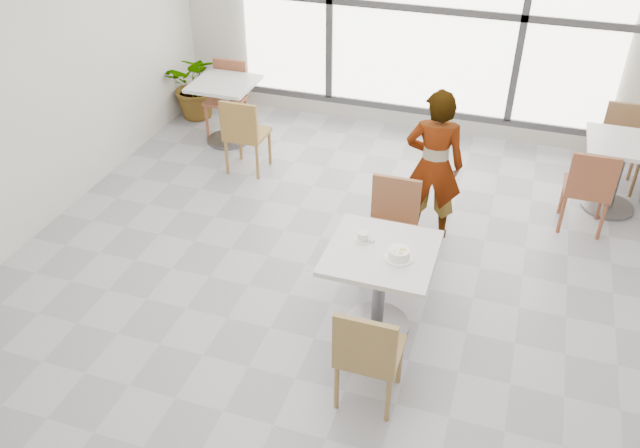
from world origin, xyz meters
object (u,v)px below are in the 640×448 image
(bg_table_left, at_px, (226,103))
(main_table, at_px, (380,275))
(bg_chair_left_far, at_px, (228,92))
(plant_left, at_px, (198,85))
(person, at_px, (434,166))
(bg_chair_right_far, at_px, (622,140))
(bg_chair_right_near, at_px, (589,186))
(bg_table_right, at_px, (619,166))
(chair_near, at_px, (368,352))
(chair_far, at_px, (392,221))
(coffee_cup, at_px, (363,237))
(oatmeal_bowl, at_px, (399,254))
(bg_chair_left_near, at_px, (244,131))

(bg_table_left, bearing_deg, main_table, -46.01)
(bg_chair_left_far, distance_m, plant_left, 0.60)
(main_table, distance_m, bg_chair_left_far, 3.85)
(bg_chair_left_far, xyz_separation_m, plant_left, (-0.54, 0.25, -0.07))
(person, relative_size, bg_table_left, 1.96)
(bg_chair_left_far, relative_size, plant_left, 1.02)
(bg_chair_right_far, bearing_deg, bg_chair_right_near, -107.46)
(main_table, bearing_deg, bg_table_right, 53.30)
(chair_near, xyz_separation_m, bg_chair_right_near, (1.41, 2.70, 0.00))
(bg_table_right, xyz_separation_m, bg_chair_right_far, (0.05, 0.56, 0.01))
(person, distance_m, bg_table_right, 1.97)
(chair_far, bearing_deg, coffee_cup, -96.72)
(person, height_order, bg_table_right, person)
(bg_table_left, height_order, bg_chair_right_near, bg_chair_right_near)
(bg_chair_left_far, bearing_deg, oatmeal_bowl, -46.85)
(oatmeal_bowl, distance_m, bg_chair_left_far, 4.00)
(bg_table_left, height_order, plant_left, plant_left)
(person, height_order, bg_chair_left_far, person)
(oatmeal_bowl, bearing_deg, bg_chair_left_far, 133.15)
(chair_far, distance_m, bg_chair_left_far, 3.26)
(bg_table_right, distance_m, bg_chair_left_near, 3.83)
(bg_table_left, relative_size, bg_chair_right_far, 0.86)
(chair_far, bearing_deg, main_table, -83.76)
(chair_far, relative_size, bg_chair_right_far, 1.00)
(bg_table_left, bearing_deg, bg_chair_left_far, 109.51)
(oatmeal_bowl, bearing_deg, bg_table_right, 56.10)
(main_table, relative_size, chair_near, 0.92)
(bg_chair_left_near, relative_size, plant_left, 1.02)
(chair_near, bearing_deg, bg_chair_left_near, -52.62)
(bg_chair_right_near, distance_m, bg_chair_right_far, 1.13)
(person, distance_m, bg_chair_right_far, 2.35)
(oatmeal_bowl, distance_m, person, 1.48)
(coffee_cup, relative_size, person, 0.11)
(bg_chair_left_near, xyz_separation_m, bg_chair_right_far, (3.85, 1.04, 0.00))
(main_table, height_order, bg_chair_right_far, bg_chair_right_far)
(chair_near, height_order, bg_table_left, chair_near)
(bg_table_left, xyz_separation_m, plant_left, (-0.64, 0.52, -0.06))
(main_table, xyz_separation_m, bg_table_left, (-2.49, 2.58, -0.04))
(oatmeal_bowl, distance_m, bg_chair_right_near, 2.43)
(bg_chair_right_near, bearing_deg, bg_table_right, -118.91)
(chair_near, height_order, plant_left, chair_near)
(bg_chair_left_near, relative_size, bg_chair_left_far, 1.00)
(main_table, distance_m, coffee_cup, 0.32)
(person, height_order, plant_left, person)
(coffee_cup, bearing_deg, chair_near, -72.52)
(chair_far, height_order, bg_table_right, chair_far)
(bg_chair_left_far, distance_m, bg_chair_right_near, 4.22)
(person, bearing_deg, bg_chair_right_near, -166.69)
(bg_table_right, distance_m, plant_left, 4.99)
(bg_chair_left_near, bearing_deg, chair_far, 148.11)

